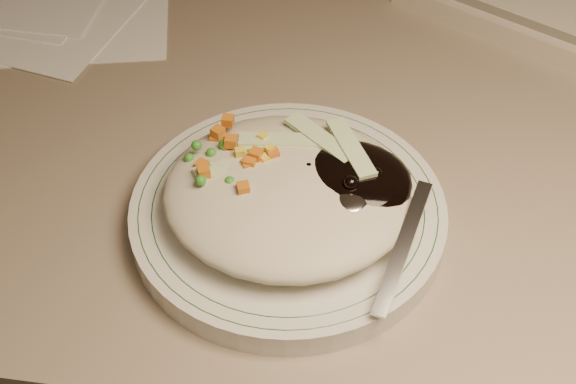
# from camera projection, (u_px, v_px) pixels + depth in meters

# --- Properties ---
(desk) EXTENTS (1.40, 0.70, 0.74)m
(desk) POSITION_uv_depth(u_px,v_px,m) (352.00, 227.00, 0.91)
(desk) COLOR #81715E
(desk) RESTS_ON ground
(plate) EXTENTS (0.25, 0.25, 0.02)m
(plate) POSITION_uv_depth(u_px,v_px,m) (288.00, 215.00, 0.64)
(plate) COLOR silver
(plate) RESTS_ON desk
(plate_rim) EXTENTS (0.24, 0.24, 0.00)m
(plate_rim) POSITION_uv_depth(u_px,v_px,m) (288.00, 206.00, 0.63)
(plate_rim) COLOR #144723
(plate_rim) RESTS_ON plate
(meal) EXTENTS (0.21, 0.19, 0.05)m
(meal) POSITION_uv_depth(u_px,v_px,m) (293.00, 188.00, 0.62)
(meal) COLOR #B5AC92
(meal) RESTS_ON plate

